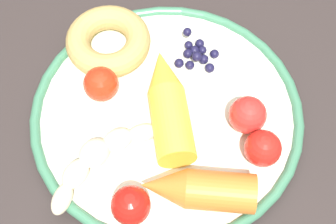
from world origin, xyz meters
TOP-DOWN VIEW (x-y plane):
  - dining_table at (0.00, 0.00)m, footprint 1.02×0.97m
  - plate at (0.00, -0.01)m, footprint 0.31×0.31m
  - banana at (-0.10, -0.01)m, footprint 0.15×0.05m
  - carrot_orange at (-0.04, -0.11)m, footprint 0.11×0.11m
  - carrot_yellow at (0.00, -0.01)m, footprint 0.11×0.14m
  - donut at (-0.00, 0.11)m, footprint 0.11×0.11m
  - blueberry_pile at (0.08, 0.03)m, footprint 0.05×0.06m
  - tomato_near at (-0.04, 0.06)m, footprint 0.04×0.04m
  - tomato_mid at (0.05, -0.11)m, footprint 0.04×0.04m
  - tomato_far at (0.06, -0.07)m, footprint 0.04×0.04m
  - tomato_extra at (-0.10, -0.08)m, footprint 0.04×0.04m

SIDE VIEW (x-z plane):
  - dining_table at x=0.00m, z-range 0.27..0.97m
  - plate at x=0.00m, z-range 0.70..0.72m
  - blueberry_pile at x=0.08m, z-range 0.71..0.73m
  - banana at x=-0.10m, z-range 0.71..0.74m
  - donut at x=0.00m, z-range 0.71..0.74m
  - tomato_mid at x=0.05m, z-range 0.71..0.75m
  - tomato_near at x=-0.04m, z-range 0.71..0.75m
  - tomato_extra at x=-0.10m, z-range 0.71..0.75m
  - carrot_orange at x=-0.04m, z-range 0.71..0.75m
  - tomato_far at x=0.06m, z-range 0.71..0.75m
  - carrot_yellow at x=0.00m, z-range 0.71..0.75m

